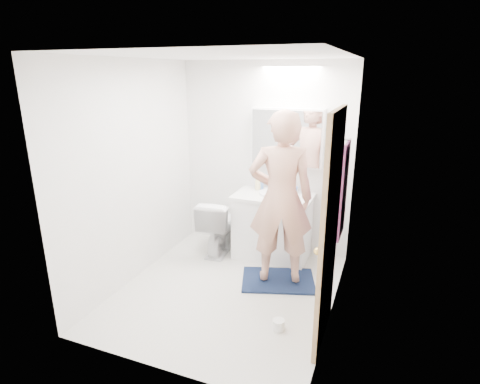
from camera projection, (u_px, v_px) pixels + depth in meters
The scene contains 23 objects.
floor at pixel (227, 291), 4.17m from camera, with size 2.50×2.50×0.00m, color silver.
ceiling at pixel (225, 55), 3.45m from camera, with size 2.50×2.50×0.00m, color white.
wall_back at pixel (265, 159), 4.92m from camera, with size 2.50×2.50×0.00m, color white.
wall_front at pixel (155, 230), 2.70m from camera, with size 2.50×2.50×0.00m, color white.
wall_left at pixel (133, 174), 4.20m from camera, with size 2.50×2.50×0.00m, color white.
wall_right at pixel (340, 197), 3.43m from camera, with size 2.50×2.50×0.00m, color white.
vanity_cabinet at pixel (272, 228), 4.84m from camera, with size 0.90×0.55×0.78m, color white.
countertop at pixel (273, 197), 4.72m from camera, with size 0.95×0.58×0.04m, color silver.
sink_basin at pixel (274, 193), 4.73m from camera, with size 0.36×0.36×0.03m, color white.
faucet at pixel (278, 184), 4.88m from camera, with size 0.02×0.02×0.16m, color #BCBBC0.
medicine_cabinet at pixel (287, 137), 4.66m from camera, with size 0.88×0.14×0.70m, color white.
mirror_panel at pixel (286, 138), 4.59m from camera, with size 0.84×0.01×0.66m, color silver.
toilet at pixel (219, 225), 4.99m from camera, with size 0.41×0.71×0.73m, color white.
bath_rug at pixel (278, 280), 4.35m from camera, with size 0.80×0.55×0.02m, color #121D3A.
person at pixel (281, 199), 4.06m from camera, with size 0.68×0.45×1.87m, color tan.
door at pixel (329, 232), 3.18m from camera, with size 0.04×0.80×2.00m, color tan.
door_knob at pixel (317, 251), 2.95m from camera, with size 0.06×0.06×0.06m, color gold.
towel at pixel (344, 190), 3.95m from camera, with size 0.02×0.42×1.00m, color #13223B.
towel_hook at pixel (347, 140), 3.80m from camera, with size 0.02×0.02×0.07m, color silver.
soap_bottle_a at pixel (258, 182), 4.90m from camera, with size 0.08×0.08×0.20m, color beige.
soap_bottle_b at pixel (260, 183), 4.93m from camera, with size 0.07×0.07×0.16m, color #638ED4.
toothbrush_cup at pixel (294, 190), 4.76m from camera, with size 0.09×0.09×0.09m, color #4571D1.
toilet_paper_roll at pixel (279, 325), 3.53m from camera, with size 0.11×0.11×0.10m, color white.
Camera 1 is at (1.47, -3.36, 2.26)m, focal length 28.90 mm.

